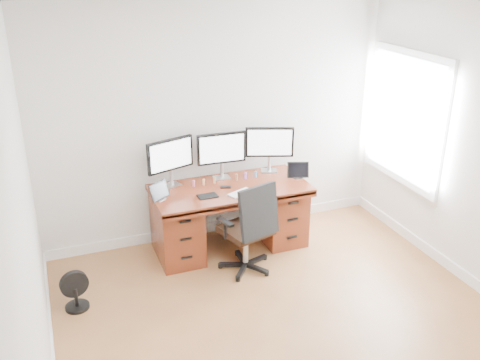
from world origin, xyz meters
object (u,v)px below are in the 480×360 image
object	(u,v)px
desk	(229,214)
keyboard	(240,193)
office_chair	(248,242)
monitor_center	(222,150)
floor_fan	(75,291)

from	to	relation	value
desk	keyboard	world-z (taller)	keyboard
office_chair	monitor_center	distance (m)	1.08
desk	office_chair	xyz separation A→B (m)	(0.01, -0.54, -0.07)
desk	monitor_center	bearing A→B (deg)	90.02
office_chair	monitor_center	xyz separation A→B (m)	(-0.01, 0.78, 0.75)
floor_fan	monitor_center	world-z (taller)	monitor_center
keyboard	monitor_center	bearing A→B (deg)	72.34
keyboard	desk	bearing A→B (deg)	77.47
desk	monitor_center	world-z (taller)	monitor_center
desk	keyboard	size ratio (longest dim) A/B	6.10
office_chair	floor_fan	size ratio (longest dim) A/B	2.61
floor_fan	monitor_center	distance (m)	2.12
desk	office_chair	bearing A→B (deg)	-88.79
desk	keyboard	distance (m)	0.43
office_chair	monitor_center	world-z (taller)	monitor_center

